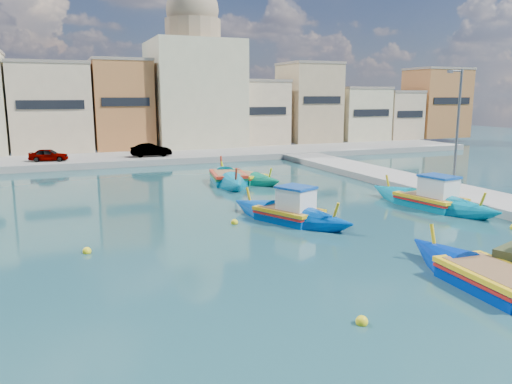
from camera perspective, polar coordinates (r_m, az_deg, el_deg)
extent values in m
plane|color=#14383D|center=(20.04, -4.16, -7.80)|extent=(160.00, 160.00, 0.00)
cube|color=gray|center=(50.77, -15.47, 3.63)|extent=(80.00, 8.00, 0.60)
cube|color=#CAB08C|center=(57.80, -22.37, 8.83)|extent=(7.88, 7.44, 8.99)
cube|color=gray|center=(57.88, -22.71, 13.42)|extent=(8.04, 7.59, 0.30)
cube|color=black|center=(54.02, -22.39, 9.21)|extent=(6.30, 0.10, 0.90)
cube|color=#B66F39|center=(57.61, -15.05, 9.49)|extent=(6.17, 6.13, 9.43)
cube|color=gray|center=(57.72, -15.30, 14.31)|extent=(6.29, 6.26, 0.30)
cube|color=black|center=(54.52, -14.65, 9.94)|extent=(4.93, 0.10, 0.90)
cube|color=tan|center=(59.85, -7.85, 8.18)|extent=(7.31, 7.69, 6.05)
cube|color=gray|center=(59.79, -7.93, 11.22)|extent=(7.46, 7.85, 0.30)
cube|color=black|center=(56.08, -6.85, 8.33)|extent=(5.85, 0.10, 0.90)
cube|color=#CAB08C|center=(62.10, -0.59, 9.00)|extent=(7.54, 7.30, 7.41)
cube|color=gray|center=(62.09, -0.60, 12.56)|extent=(7.69, 7.45, 0.30)
cube|color=black|center=(58.67, 0.75, 9.25)|extent=(6.03, 0.10, 0.90)
cube|color=tan|center=(65.25, 6.03, 10.02)|extent=(6.36, 6.97, 9.63)
cube|color=gray|center=(65.36, 6.12, 14.37)|extent=(6.48, 7.11, 0.30)
cube|color=black|center=(62.15, 7.60, 10.38)|extent=(5.09, 0.10, 0.90)
cube|color=beige|center=(68.87, 11.43, 8.67)|extent=(6.63, 6.70, 6.65)
cube|color=gray|center=(68.83, 11.54, 11.56)|extent=(6.76, 6.83, 0.30)
cube|color=black|center=(66.05, 13.08, 8.80)|extent=(5.30, 0.10, 0.90)
cube|color=#CAB08C|center=(72.75, 15.31, 8.43)|extent=(5.08, 7.51, 6.20)
cube|color=gray|center=(72.70, 15.44, 10.99)|extent=(5.18, 7.66, 0.30)
cube|color=black|center=(69.75, 17.23, 8.50)|extent=(4.06, 0.10, 0.90)
cube|color=#B66F39|center=(76.52, 19.88, 9.45)|extent=(7.79, 6.00, 9.33)
cube|color=gray|center=(76.59, 20.12, 13.05)|extent=(7.95, 6.12, 0.30)
cube|color=black|center=(74.26, 21.49, 9.68)|extent=(6.23, 0.10, 0.90)
cube|color=beige|center=(60.18, -7.07, 11.05)|extent=(10.00, 10.00, 12.00)
cylinder|color=#9E8466|center=(60.63, -7.24, 17.86)|extent=(6.40, 6.40, 2.40)
sphere|color=#9E8466|center=(60.93, -7.29, 19.91)|extent=(6.00, 6.00, 6.00)
cylinder|color=#595B60|center=(33.59, 21.98, 6.02)|extent=(0.16, 0.16, 8.00)
cylinder|color=#595B60|center=(33.25, 21.96, 12.72)|extent=(1.00, 0.10, 0.10)
cube|color=#595B60|center=(32.91, 21.31, 12.70)|extent=(0.35, 0.15, 0.18)
imported|color=#4C1919|center=(48.85, -22.62, 3.94)|extent=(3.56, 2.13, 1.14)
imported|color=#4C1919|center=(49.63, -11.90, 4.72)|extent=(3.84, 1.36, 1.26)
cube|color=#00819F|center=(30.89, 19.23, -1.29)|extent=(2.60, 3.93, 1.02)
cone|color=#00819F|center=(32.83, 15.18, -0.27)|extent=(2.55, 3.63, 2.62)
cone|color=#00819F|center=(29.12, 23.80, -2.24)|extent=(2.55, 3.63, 2.62)
cube|color=yellow|center=(30.81, 19.28, -0.51)|extent=(2.71, 4.14, 0.18)
cube|color=red|center=(30.85, 19.25, -0.84)|extent=(2.71, 4.01, 0.10)
cube|color=olive|center=(30.80, 19.28, -0.36)|extent=(2.25, 3.56, 0.06)
cylinder|color=yellow|center=(32.92, 14.86, 0.95)|extent=(0.22, 0.50, 1.11)
cylinder|color=yellow|center=(28.82, 24.39, -1.06)|extent=(0.22, 0.50, 1.11)
cube|color=white|center=(30.37, 20.12, 0.51)|extent=(1.71, 2.06, 1.12)
cube|color=#0F47A5|center=(30.27, 20.20, 1.67)|extent=(1.81, 2.21, 0.12)
cube|color=#0045A8|center=(26.05, 3.76, -2.91)|extent=(3.12, 3.70, 0.99)
cone|color=#0045A8|center=(27.73, -0.41, -1.93)|extent=(3.03, 3.50, 2.48)
cone|color=#0045A8|center=(24.51, 8.49, -3.78)|extent=(3.03, 3.50, 2.48)
cube|color=gold|center=(25.96, 3.77, -2.02)|extent=(3.26, 3.89, 0.18)
cube|color=red|center=(26.00, 3.77, -2.40)|extent=(3.23, 3.80, 0.10)
cube|color=olive|center=(25.94, 3.78, -1.85)|extent=(2.73, 3.32, 0.06)
cylinder|color=gold|center=(27.77, -0.80, -0.55)|extent=(0.32, 0.48, 1.08)
cylinder|color=gold|center=(24.21, 9.04, -2.41)|extent=(0.32, 0.48, 1.08)
cube|color=white|center=(25.54, 4.59, -0.81)|extent=(1.93, 2.04, 1.09)
cube|color=#0F47A5|center=(25.42, 4.61, 0.53)|extent=(2.05, 2.18, 0.12)
cube|color=#007AA0|center=(37.40, -3.21, 1.39)|extent=(2.85, 4.05, 1.13)
cone|color=#007AA0|center=(40.39, -3.91, 2.18)|extent=(2.80, 3.78, 2.84)
cone|color=#007AA0|center=(34.40, -2.38, 0.65)|extent=(2.80, 3.78, 2.84)
cube|color=red|center=(37.32, -3.21, 2.11)|extent=(2.97, 4.26, 0.20)
cube|color=#197F33|center=(37.35, -3.21, 1.80)|extent=(2.97, 4.13, 0.11)
cube|color=olive|center=(37.31, -3.21, 2.25)|extent=(2.46, 3.66, 0.07)
cylinder|color=red|center=(40.58, -3.99, 3.27)|extent=(0.25, 0.55, 1.23)
cylinder|color=red|center=(33.98, -2.30, 1.78)|extent=(0.25, 0.55, 1.23)
cube|color=#0B7550|center=(37.72, -1.24, 1.43)|extent=(2.81, 3.33, 0.93)
cone|color=#0B7550|center=(39.42, -3.58, 1.90)|extent=(2.74, 3.16, 2.31)
cone|color=#0B7550|center=(36.08, 1.32, 1.07)|extent=(2.74, 3.16, 2.31)
cube|color=yellow|center=(37.66, -1.24, 2.02)|extent=(2.94, 3.50, 0.17)
cube|color=red|center=(37.68, -1.24, 1.77)|extent=(2.92, 3.41, 0.09)
cube|color=olive|center=(37.65, -1.24, 2.13)|extent=(2.45, 2.98, 0.06)
cylinder|color=yellow|center=(39.50, -3.81, 2.80)|extent=(0.29, 0.46, 1.02)
cylinder|color=yellow|center=(35.82, 1.59, 1.98)|extent=(0.29, 0.46, 1.02)
cube|color=#002BA8|center=(18.83, 25.52, -9.47)|extent=(2.26, 3.61, 1.03)
cone|color=#002BA8|center=(20.84, 19.98, -6.96)|extent=(2.24, 3.34, 2.60)
cube|color=yellow|center=(18.69, 25.63, -8.23)|extent=(2.35, 3.81, 0.18)
cube|color=red|center=(18.75, 25.58, -8.77)|extent=(2.36, 3.68, 0.10)
cube|color=olive|center=(18.67, 25.65, -7.99)|extent=(1.93, 3.28, 0.06)
cylinder|color=yellow|center=(20.87, 19.61, -5.01)|extent=(0.17, 0.49, 1.12)
sphere|color=yellow|center=(22.00, -18.76, -6.43)|extent=(0.36, 0.36, 0.36)
sphere|color=yellow|center=(25.48, -2.47, -3.49)|extent=(0.36, 0.36, 0.36)
sphere|color=yellow|center=(38.12, -2.69, 1.36)|extent=(0.36, 0.36, 0.36)
sphere|color=yellow|center=(15.05, 12.00, -14.28)|extent=(0.36, 0.36, 0.36)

